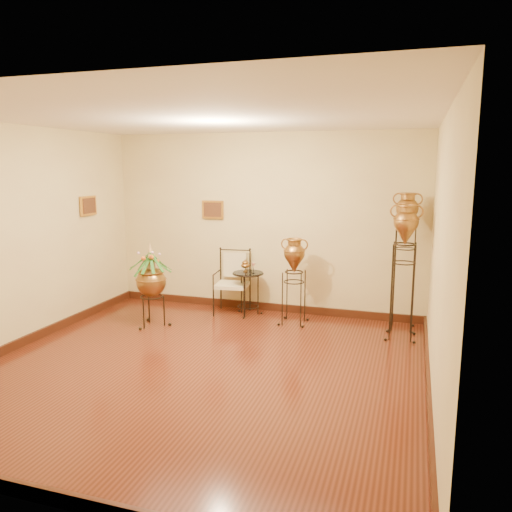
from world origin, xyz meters
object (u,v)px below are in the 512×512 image
(armchair, at_px, (232,282))
(side_table, at_px, (248,293))
(amphora_tall, at_px, (404,260))
(amphora_mid, at_px, (403,271))
(planter_urn, at_px, (151,278))

(armchair, bearing_deg, side_table, -8.39)
(amphora_tall, height_order, armchair, amphora_tall)
(amphora_mid, xyz_separation_m, side_table, (-2.30, 0.38, -0.57))
(side_table, bearing_deg, planter_urn, -141.39)
(armchair, relative_size, side_table, 1.16)
(amphora_tall, distance_m, planter_urn, 3.59)
(amphora_mid, xyz_separation_m, armchair, (-2.57, 0.39, -0.42))
(side_table, bearing_deg, armchair, 178.34)
(amphora_mid, relative_size, side_table, 2.13)
(side_table, bearing_deg, amphora_mid, -9.39)
(amphora_tall, bearing_deg, side_table, -179.81)
(planter_urn, bearing_deg, side_table, 38.61)
(amphora_mid, height_order, side_table, amphora_mid)
(armchair, bearing_deg, amphora_tall, -6.73)
(amphora_tall, bearing_deg, amphora_mid, -90.00)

